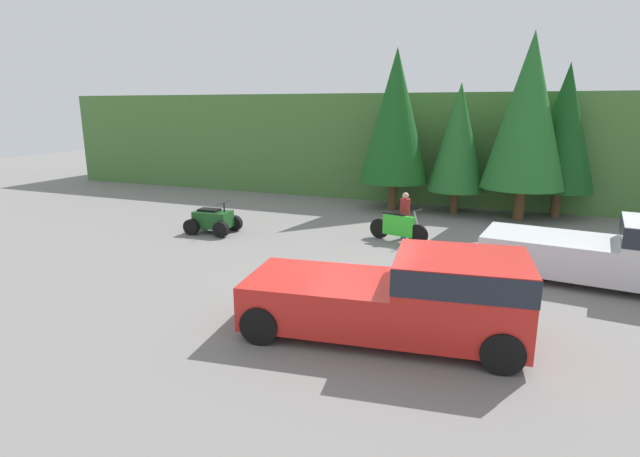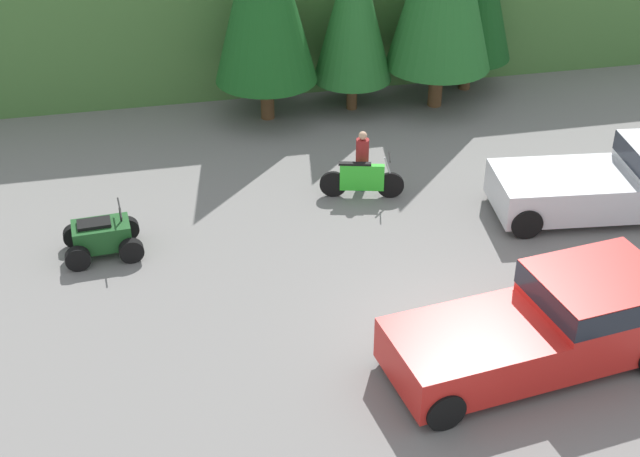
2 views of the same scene
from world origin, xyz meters
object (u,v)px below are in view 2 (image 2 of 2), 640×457
Objects in this scene: pickup_truck_red at (552,321)px; pickup_truck_second at (637,177)px; quad_atv at (102,237)px; rider_person at (362,158)px; dirt_bike at (362,180)px.

pickup_truck_red is 6.80m from pickup_truck_second.
quad_atv is at bearing -176.89° from pickup_truck_second.
pickup_truck_red reaches higher than rider_person.
pickup_truck_red is at bearing -76.96° from rider_person.
rider_person is (-6.40, 2.59, -0.05)m from pickup_truck_second.
pickup_truck_red is 3.09× the size of quad_atv.
pickup_truck_second reaches higher than dirt_bike.
pickup_truck_red is 10.30m from quad_atv.
dirt_bike is at bearing -104.48° from rider_person.
rider_person reaches higher than quad_atv.
pickup_truck_second is 2.90× the size of dirt_bike.
quad_atv is at bearing 138.09° from pickup_truck_red.
dirt_bike is at bearing 7.80° from quad_atv.
rider_person is (6.70, 1.78, 0.44)m from quad_atv.
pickup_truck_second is at bearing -22.25° from rider_person.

